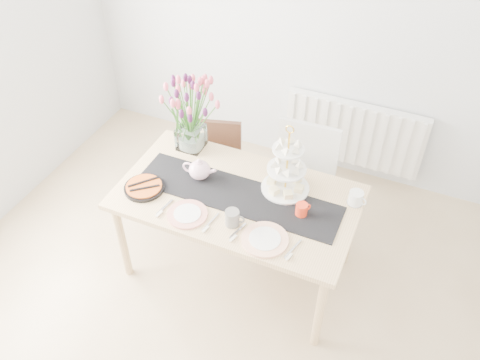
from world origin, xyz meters
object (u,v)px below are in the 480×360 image
at_px(radiator, 354,134).
at_px(cake_stand, 286,174).
at_px(tulip_vase, 189,106).
at_px(plate_left, 187,214).
at_px(dining_table, 237,203).
at_px(mug_orange, 301,210).
at_px(chair_brown, 216,161).
at_px(plate_right, 265,239).
at_px(teapot, 200,170).
at_px(cream_jug, 356,198).
at_px(mug_grey, 232,218).
at_px(tart_tin, 144,187).
at_px(chair_white, 302,175).

distance_m(radiator, cake_stand, 1.30).
height_order(tulip_vase, plate_left, tulip_vase).
xyz_separation_m(dining_table, tulip_vase, (-0.52, 0.34, 0.43)).
bearing_deg(mug_orange, plate_left, 151.81).
height_order(radiator, dining_table, same).
distance_m(chair_brown, tulip_vase, 0.72).
relative_size(radiator, cake_stand, 2.52).
distance_m(radiator, tulip_vase, 1.60).
bearing_deg(plate_right, teapot, 150.59).
bearing_deg(radiator, cream_jug, -77.63).
xyz_separation_m(teapot, cream_jug, (1.04, 0.19, -0.03)).
height_order(radiator, plate_right, plate_right).
bearing_deg(tulip_vase, dining_table, -33.15).
height_order(cake_stand, plate_left, cake_stand).
xyz_separation_m(mug_orange, plate_left, (-0.67, -0.29, -0.04)).
xyz_separation_m(tulip_vase, teapot, (0.22, -0.29, -0.28)).
height_order(cake_stand, mug_grey, cake_stand).
relative_size(chair_brown, teapot, 3.23).
relative_size(teapot, plate_left, 0.91).
relative_size(chair_brown, mug_grey, 7.10).
bearing_deg(tart_tin, teapot, 40.52).
distance_m(cake_stand, tart_tin, 0.96).
height_order(dining_table, cream_jug, cream_jug).
height_order(tulip_vase, cream_jug, tulip_vase).
bearing_deg(plate_left, cream_jug, 29.30).
height_order(mug_orange, plate_right, mug_orange).
xyz_separation_m(cake_stand, plate_right, (0.04, -0.48, -0.13)).
height_order(tulip_vase, mug_orange, tulip_vase).
bearing_deg(plate_left, mug_grey, 8.61).
bearing_deg(dining_table, radiator, 70.90).
distance_m(chair_white, cream_jug, 0.62).
bearing_deg(chair_white, mug_orange, -75.44).
distance_m(radiator, cream_jug, 1.23).
distance_m(mug_grey, mug_orange, 0.45).
relative_size(teapot, plate_right, 0.82).
distance_m(tulip_vase, tart_tin, 0.64).
bearing_deg(chair_brown, plate_left, -91.62).
height_order(teapot, plate_left, teapot).
bearing_deg(chair_brown, radiator, 24.60).
height_order(dining_table, teapot, teapot).
bearing_deg(mug_orange, cream_jug, -11.78).
bearing_deg(tulip_vase, plate_left, -64.62).
relative_size(teapot, tart_tin, 0.88).
distance_m(chair_white, mug_grey, 0.89).
distance_m(chair_white, mug_orange, 0.65).
bearing_deg(chair_white, radiator, 73.55).
height_order(teapot, plate_right, teapot).
distance_m(tulip_vase, mug_orange, 1.07).
bearing_deg(tulip_vase, radiator, 46.39).
bearing_deg(plate_left, teapot, 103.88).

